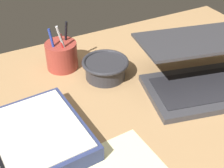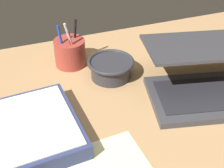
# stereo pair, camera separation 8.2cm
# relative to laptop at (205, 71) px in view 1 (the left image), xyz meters

# --- Properties ---
(desk_top) EXTENTS (1.40, 1.00, 0.02)m
(desk_top) POSITION_rel_laptop_xyz_m (-0.28, -0.04, -0.06)
(desk_top) COLOR tan
(desk_top) RESTS_ON ground
(laptop) EXTENTS (0.41, 0.37, 0.14)m
(laptop) POSITION_rel_laptop_xyz_m (0.00, 0.00, 0.00)
(laptop) COLOR #38383D
(laptop) RESTS_ON desk_top
(bowl) EXTENTS (0.14, 0.14, 0.06)m
(bowl) POSITION_rel_laptop_xyz_m (-0.24, 0.17, -0.02)
(bowl) COLOR #2D2D33
(bowl) RESTS_ON desk_top
(pen_cup) EXTENTS (0.10, 0.10, 0.16)m
(pen_cup) POSITION_rel_laptop_xyz_m (-0.34, 0.28, -0.00)
(pen_cup) COLOR #9E382D
(pen_cup) RESTS_ON desk_top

